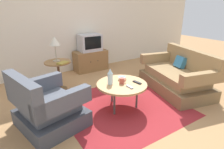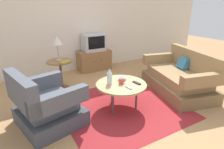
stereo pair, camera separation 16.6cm
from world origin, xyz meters
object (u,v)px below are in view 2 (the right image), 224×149
object	(u,v)px
mug	(121,81)
armchair	(46,106)
table_lamp	(57,41)
bowl	(122,78)
couch	(180,78)
tv_stand	(94,60)
television	(94,42)
vase	(109,77)
book	(65,62)
coffee_table	(121,85)
tv_remote_silver	(129,87)
side_table	(61,69)
tv_remote_dark	(137,83)

from	to	relation	value
mug	armchair	bearing A→B (deg)	173.96
table_lamp	bowl	world-z (taller)	table_lamp
couch	tv_stand	xyz separation A→B (m)	(-0.97, 2.14, -0.01)
television	vase	xyz separation A→B (m)	(-0.64, -2.04, -0.18)
couch	bowl	world-z (taller)	couch
book	mug	bearing A→B (deg)	-87.46
mug	couch	bearing A→B (deg)	-0.98
coffee_table	television	size ratio (longest dim) A/B	1.48
tv_stand	book	bearing A→B (deg)	-137.79
mug	tv_remote_silver	size ratio (longest dim) A/B	0.91
side_table	tv_stand	bearing A→B (deg)	34.70
tv_stand	vase	size ratio (longest dim) A/B	3.21
armchair	mug	bearing A→B (deg)	70.63
mug	bowl	world-z (taller)	mug
coffee_table	book	bearing A→B (deg)	119.49
mug	tv_remote_silver	distance (m)	0.21
tv_stand	vase	bearing A→B (deg)	-107.57
tv_remote_dark	coffee_table	bearing A→B (deg)	-124.24
bowl	tv_remote_silver	xyz separation A→B (m)	(-0.09, -0.35, -0.02)
side_table	table_lamp	bearing A→B (deg)	108.99
vase	couch	bearing A→B (deg)	-3.99
couch	tv_remote_silver	distance (m)	1.44
vase	bowl	size ratio (longest dim) A/B	1.95
book	armchair	bearing A→B (deg)	-148.74
couch	vase	distance (m)	1.64
armchair	television	size ratio (longest dim) A/B	1.84
coffee_table	tv_remote_silver	distance (m)	0.21
coffee_table	table_lamp	xyz separation A→B (m)	(-0.69, 1.35, 0.60)
side_table	television	distance (m)	1.43
side_table	coffee_table	bearing A→B (deg)	-62.86
book	bowl	bearing A→B (deg)	-80.17
couch	tv_remote_dark	xyz separation A→B (m)	(-1.19, -0.10, 0.18)
tv_remote_silver	television	bearing A→B (deg)	-11.75
coffee_table	tv_stand	size ratio (longest dim) A/B	0.97
tv_remote_dark	television	bearing A→B (deg)	167.08
coffee_table	bowl	bearing A→B (deg)	54.00
mug	tv_remote_silver	world-z (taller)	mug
coffee_table	side_table	size ratio (longest dim) A/B	1.38
bowl	book	world-z (taller)	book
side_table	table_lamp	world-z (taller)	table_lamp
vase	tv_remote_silver	distance (m)	0.37
armchair	book	size ratio (longest dim) A/B	4.27
side_table	tv_remote_silver	distance (m)	1.68
couch	tv_remote_silver	bearing A→B (deg)	111.22
tv_remote_dark	bowl	bearing A→B (deg)	-160.07
side_table	tv_remote_silver	xyz separation A→B (m)	(0.69, -1.53, 0.01)
mug	book	size ratio (longest dim) A/B	0.54
armchair	tv_remote_silver	xyz separation A→B (m)	(1.25, -0.34, 0.16)
table_lamp	bowl	distance (m)	1.54
side_table	tv_remote_silver	world-z (taller)	side_table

